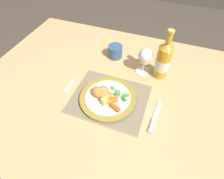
# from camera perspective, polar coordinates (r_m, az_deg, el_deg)

# --- Properties ---
(ground_plane) EXTENTS (6.00, 6.00, 0.00)m
(ground_plane) POSITION_cam_1_polar(r_m,az_deg,el_deg) (1.53, 0.47, -18.41)
(ground_plane) COLOR #4C4238
(dining_table) EXTENTS (1.45, 1.06, 0.74)m
(dining_table) POSITION_cam_1_polar(r_m,az_deg,el_deg) (0.95, 0.71, -2.91)
(dining_table) COLOR tan
(dining_table) RESTS_ON ground
(placemat) EXTENTS (0.36, 0.30, 0.01)m
(placemat) POSITION_cam_1_polar(r_m,az_deg,el_deg) (0.84, -0.70, -3.07)
(placemat) COLOR tan
(placemat) RESTS_ON dining_table
(dinner_plate) EXTENTS (0.27, 0.27, 0.02)m
(dinner_plate) POSITION_cam_1_polar(r_m,az_deg,el_deg) (0.83, -1.36, -2.74)
(dinner_plate) COLOR white
(dinner_plate) RESTS_ON placemat
(breaded_croquettes) EXTENTS (0.11, 0.09, 0.04)m
(breaded_croquettes) POSITION_cam_1_polar(r_m,az_deg,el_deg) (0.82, -3.63, -0.69)
(breaded_croquettes) COLOR tan
(breaded_croquettes) RESTS_ON dinner_plate
(green_beans_pile) EXTENTS (0.10, 0.07, 0.02)m
(green_beans_pile) POSITION_cam_1_polar(r_m,az_deg,el_deg) (0.82, 2.51, -1.57)
(green_beans_pile) COLOR #338438
(green_beans_pile) RESTS_ON dinner_plate
(glazed_carrots) EXTENTS (0.09, 0.09, 0.02)m
(glazed_carrots) POSITION_cam_1_polar(r_m,az_deg,el_deg) (0.79, 0.01, -3.84)
(glazed_carrots) COLOR orange
(glazed_carrots) RESTS_ON dinner_plate
(fork) EXTENTS (0.02, 0.12, 0.01)m
(fork) POSITION_cam_1_polar(r_m,az_deg,el_deg) (0.93, -13.66, 1.39)
(fork) COLOR silver
(fork) RESTS_ON dining_table
(table_knife) EXTENTS (0.03, 0.19, 0.01)m
(table_knife) POSITION_cam_1_polar(r_m,az_deg,el_deg) (0.80, 13.66, -9.15)
(table_knife) COLOR silver
(table_knife) RESTS_ON dining_table
(wine_glass) EXTENTS (0.08, 0.08, 0.15)m
(wine_glass) POSITION_cam_1_polar(r_m,az_deg,el_deg) (0.93, 10.75, 10.43)
(wine_glass) COLOR silver
(wine_glass) RESTS_ON dining_table
(bottle) EXTENTS (0.07, 0.07, 0.27)m
(bottle) POSITION_cam_1_polar(r_m,az_deg,el_deg) (0.93, 16.33, 9.16)
(bottle) COLOR gold
(bottle) RESTS_ON dining_table
(roast_potatoes) EXTENTS (0.04, 0.06, 0.03)m
(roast_potatoes) POSITION_cam_1_polar(r_m,az_deg,el_deg) (0.79, -2.07, -3.55)
(roast_potatoes) COLOR gold
(roast_potatoes) RESTS_ON dinner_plate
(drinking_cup) EXTENTS (0.08, 0.08, 0.07)m
(drinking_cup) POSITION_cam_1_polar(r_m,az_deg,el_deg) (1.06, 1.06, 12.42)
(drinking_cup) COLOR #385684
(drinking_cup) RESTS_ON dining_table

